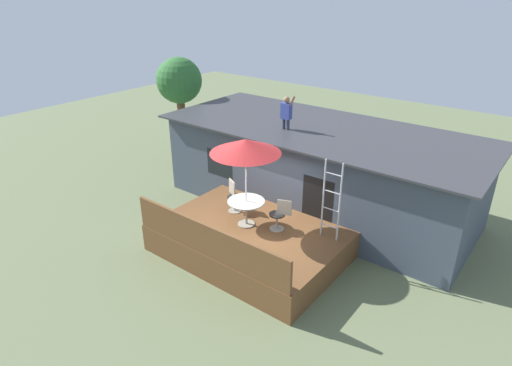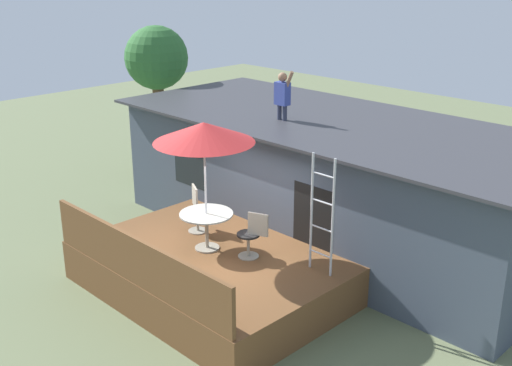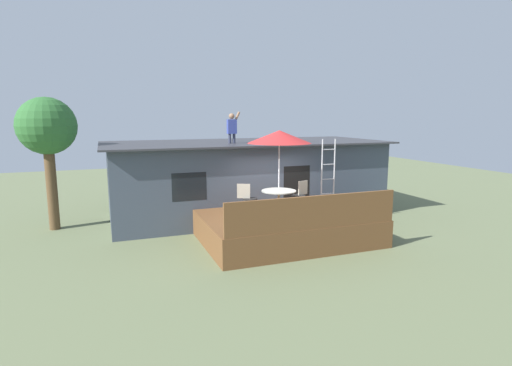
{
  "view_description": "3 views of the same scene",
  "coord_description": "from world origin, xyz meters",
  "px_view_note": "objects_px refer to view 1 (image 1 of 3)",
  "views": [
    {
      "loc": [
        6.47,
        -8.15,
        6.99
      ],
      "look_at": [
        -0.46,
        0.79,
        1.75
      ],
      "focal_mm": 30.23,
      "sensor_mm": 36.0,
      "label": 1
    },
    {
      "loc": [
        8.4,
        -7.21,
        6.17
      ],
      "look_at": [
        0.14,
        1.04,
        2.0
      ],
      "focal_mm": 44.36,
      "sensor_mm": 36.0,
      "label": 2
    },
    {
      "loc": [
        -5.09,
        -10.89,
        3.76
      ],
      "look_at": [
        -0.63,
        0.91,
        1.66
      ],
      "focal_mm": 28.43,
      "sensor_mm": 36.0,
      "label": 3
    }
  ],
  "objects_px": {
    "patio_table": "(246,206)",
    "backyard_tree": "(179,83)",
    "patio_chair_left": "(234,196)",
    "patio_chair_right": "(280,215)",
    "step_ladder": "(331,201)",
    "person_figure": "(287,111)",
    "patio_umbrella": "(245,146)"
  },
  "relations": [
    {
      "from": "patio_umbrella",
      "to": "backyard_tree",
      "type": "bearing_deg",
      "value": 149.96
    },
    {
      "from": "patio_table",
      "to": "patio_chair_right",
      "type": "xyz_separation_m",
      "value": [
        0.89,
        0.35,
        -0.13
      ]
    },
    {
      "from": "patio_chair_right",
      "to": "backyard_tree",
      "type": "relative_size",
      "value": 0.21
    },
    {
      "from": "step_ladder",
      "to": "patio_chair_right",
      "type": "height_order",
      "value": "step_ladder"
    },
    {
      "from": "person_figure",
      "to": "patio_chair_left",
      "type": "distance_m",
      "value": 3.17
    },
    {
      "from": "patio_umbrella",
      "to": "person_figure",
      "type": "xyz_separation_m",
      "value": [
        -0.59,
        2.76,
        0.26
      ]
    },
    {
      "from": "patio_table",
      "to": "step_ladder",
      "type": "relative_size",
      "value": 0.47
    },
    {
      "from": "step_ladder",
      "to": "patio_chair_right",
      "type": "distance_m",
      "value": 1.51
    },
    {
      "from": "step_ladder",
      "to": "person_figure",
      "type": "height_order",
      "value": "person_figure"
    },
    {
      "from": "patio_chair_left",
      "to": "patio_chair_right",
      "type": "bearing_deg",
      "value": 24.87
    },
    {
      "from": "patio_table",
      "to": "backyard_tree",
      "type": "height_order",
      "value": "backyard_tree"
    },
    {
      "from": "patio_table",
      "to": "patio_chair_left",
      "type": "bearing_deg",
      "value": 152.02
    },
    {
      "from": "patio_umbrella",
      "to": "patio_chair_right",
      "type": "height_order",
      "value": "patio_umbrella"
    },
    {
      "from": "patio_chair_left",
      "to": "patio_chair_right",
      "type": "height_order",
      "value": "same"
    },
    {
      "from": "patio_umbrella",
      "to": "step_ladder",
      "type": "distance_m",
      "value": 2.64
    },
    {
      "from": "person_figure",
      "to": "patio_umbrella",
      "type": "bearing_deg",
      "value": -78.01
    },
    {
      "from": "patio_chair_left",
      "to": "backyard_tree",
      "type": "xyz_separation_m",
      "value": [
        -5.7,
        3.33,
        2.08
      ]
    },
    {
      "from": "patio_chair_right",
      "to": "patio_table",
      "type": "bearing_deg",
      "value": 0.0
    },
    {
      "from": "patio_chair_right",
      "to": "backyard_tree",
      "type": "xyz_separation_m",
      "value": [
        -7.42,
        3.43,
        2.08
      ]
    },
    {
      "from": "step_ladder",
      "to": "person_figure",
      "type": "bearing_deg",
      "value": 144.94
    },
    {
      "from": "person_figure",
      "to": "patio_chair_right",
      "type": "xyz_separation_m",
      "value": [
        1.48,
        -2.41,
        -2.15
      ]
    },
    {
      "from": "patio_chair_left",
      "to": "backyard_tree",
      "type": "distance_m",
      "value": 6.92
    },
    {
      "from": "patio_table",
      "to": "person_figure",
      "type": "height_order",
      "value": "person_figure"
    },
    {
      "from": "patio_table",
      "to": "patio_chair_left",
      "type": "height_order",
      "value": "patio_chair_left"
    },
    {
      "from": "patio_umbrella",
      "to": "person_figure",
      "type": "relative_size",
      "value": 2.29
    },
    {
      "from": "person_figure",
      "to": "patio_chair_left",
      "type": "xyz_separation_m",
      "value": [
        -0.25,
        -2.32,
        -2.15
      ]
    },
    {
      "from": "backyard_tree",
      "to": "patio_chair_right",
      "type": "bearing_deg",
      "value": -24.78
    },
    {
      "from": "step_ladder",
      "to": "patio_chair_left",
      "type": "distance_m",
      "value": 3.1
    },
    {
      "from": "patio_table",
      "to": "patio_chair_left",
      "type": "relative_size",
      "value": 1.13
    },
    {
      "from": "step_ladder",
      "to": "person_figure",
      "type": "relative_size",
      "value": 1.98
    },
    {
      "from": "patio_chair_left",
      "to": "patio_table",
      "type": "bearing_deg",
      "value": 0.0
    },
    {
      "from": "person_figure",
      "to": "backyard_tree",
      "type": "bearing_deg",
      "value": 170.31
    }
  ]
}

